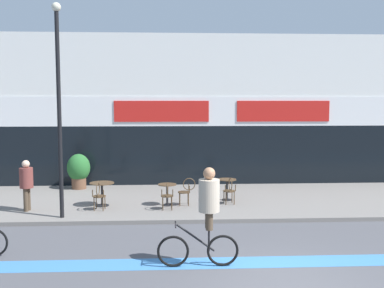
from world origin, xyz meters
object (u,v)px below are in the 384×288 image
bistro_table_1 (167,190)px  cafe_chair_2_near (230,189)px  cafe_chair_1_side (186,190)px  lamp_post (59,98)px  bistro_table_2 (227,185)px  cafe_chair_1_near (167,194)px  bistro_table_0 (102,189)px  pedestrian_near_end (26,181)px  planter_pot (79,170)px  cyclist_1 (206,209)px  cafe_chair_0_near (99,194)px

bistro_table_1 → cafe_chair_2_near: size_ratio=0.79×
cafe_chair_1_side → lamp_post: 4.96m
bistro_table_2 → cafe_chair_1_near: size_ratio=0.81×
bistro_table_2 → bistro_table_0: bearing=-171.5°
cafe_chair_2_near → lamp_post: (-5.15, -1.41, 2.99)m
bistro_table_1 → pedestrian_near_end: (-4.37, -0.49, 0.45)m
bistro_table_1 → pedestrian_near_end: size_ratio=0.44×
cafe_chair_1_side → planter_pot: bearing=-37.2°
bistro_table_1 → pedestrian_near_end: 4.42m
planter_pot → lamp_post: size_ratio=0.22×
bistro_table_0 → bistro_table_2: bearing=8.5°
cafe_chair_1_side → cyclist_1: cyclist_1 is taller
cafe_chair_0_near → planter_pot: 3.82m
bistro_table_1 → bistro_table_2: bearing=18.0°
cafe_chair_0_near → planter_pot: (-1.32, 3.58, 0.23)m
cafe_chair_1_side → pedestrian_near_end: bearing=4.8°
cafe_chair_2_near → cyclist_1: size_ratio=0.42×
cafe_chair_0_near → lamp_post: 3.24m
lamp_post → cyclist_1: (3.94, -3.81, -2.37)m
cafe_chair_1_near → cafe_chair_2_near: bearing=-74.0°
cafe_chair_1_side → cafe_chair_1_near: bearing=44.3°
bistro_table_0 → cafe_chair_2_near: (4.19, -0.00, -0.04)m
bistro_table_1 → cafe_chair_0_near: size_ratio=0.79×
cafe_chair_0_near → cyclist_1: (2.98, -4.60, 0.62)m
cafe_chair_1_near → bistro_table_1: bearing=-1.7°
lamp_post → cyclist_1: bearing=-44.1°
bistro_table_0 → cafe_chair_1_near: 2.23m
bistro_table_1 → cafe_chair_1_side: bearing=0.1°
cafe_chair_0_near → lamp_post: lamp_post is taller
bistro_table_0 → cyclist_1: size_ratio=0.37×
bistro_table_2 → cafe_chair_1_side: (-1.43, -0.67, -0.00)m
cafe_chair_0_near → cafe_chair_1_side: size_ratio=1.00×
cafe_chair_1_near → cafe_chair_0_near: bearing=86.9°
lamp_post → pedestrian_near_end: 2.99m
cafe_chair_0_near → cafe_chair_2_near: (4.20, 0.63, 0.00)m
bistro_table_1 → cafe_chair_2_near: (2.07, 0.04, 0.02)m
lamp_post → cafe_chair_0_near: bearing=39.4°
cafe_chair_0_near → cafe_chair_1_near: bearing=-86.5°
cafe_chair_1_near → planter_pot: 5.01m
bistro_table_1 → planter_pot: size_ratio=0.52×
bistro_table_1 → cafe_chair_0_near: cafe_chair_0_near is taller
bistro_table_0 → pedestrian_near_end: bearing=-166.5°
cafe_chair_1_side → cafe_chair_0_near: bearing=11.0°
pedestrian_near_end → cafe_chair_2_near: bearing=-165.8°
lamp_post → cafe_chair_2_near: bearing=15.3°
bistro_table_1 → planter_pot: planter_pot is taller
bistro_table_2 → lamp_post: bearing=-158.4°
bistro_table_0 → cafe_chair_0_near: cafe_chair_0_near is taller
cafe_chair_1_side → cyclist_1: 5.22m
cafe_chair_2_near → lamp_post: lamp_post is taller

